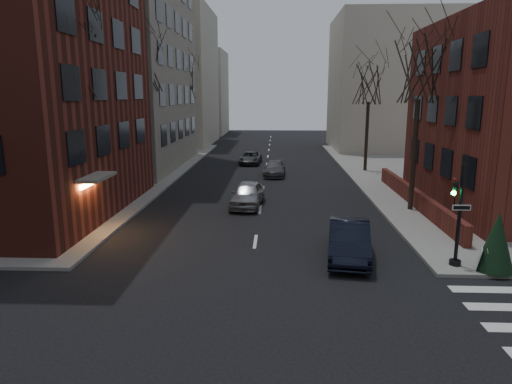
{
  "coord_description": "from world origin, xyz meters",
  "views": [
    {
      "loc": [
        0.94,
        -8.27,
        6.7
      ],
      "look_at": [
        -0.05,
        13.7,
        2.0
      ],
      "focal_mm": 32.0,
      "sensor_mm": 36.0,
      "label": 1
    }
  ],
  "objects_px": {
    "tree_left_b": "(144,64)",
    "car_lane_gray": "(275,168)",
    "streetlamp_near": "(140,132)",
    "sandwich_board": "(483,258)",
    "evergreen_shrub": "(497,241)",
    "tree_left_a": "(74,57)",
    "car_lane_far": "(250,158)",
    "traffic_signal": "(457,222)",
    "streetlamp_far": "(193,118)",
    "car_lane_silver": "(247,194)",
    "tree_right_a": "(420,70)",
    "parked_sedan": "(349,240)",
    "tree_left_c": "(183,82)",
    "tree_right_b": "(369,84)"
  },
  "relations": [
    {
      "from": "tree_left_b",
      "to": "car_lane_gray",
      "type": "bearing_deg",
      "value": 20.93
    },
    {
      "from": "sandwich_board",
      "to": "evergreen_shrub",
      "type": "distance_m",
      "value": 0.81
    },
    {
      "from": "streetlamp_far",
      "to": "tree_left_a",
      "type": "bearing_deg",
      "value": -91.23
    },
    {
      "from": "car_lane_far",
      "to": "evergreen_shrub",
      "type": "height_order",
      "value": "evergreen_shrub"
    },
    {
      "from": "tree_right_a",
      "to": "streetlamp_near",
      "type": "height_order",
      "value": "tree_right_a"
    },
    {
      "from": "tree_right_a",
      "to": "car_lane_far",
      "type": "distance_m",
      "value": 22.33
    },
    {
      "from": "streetlamp_near",
      "to": "evergreen_shrub",
      "type": "relative_size",
      "value": 2.73
    },
    {
      "from": "tree_left_b",
      "to": "streetlamp_near",
      "type": "bearing_deg",
      "value": -81.47
    },
    {
      "from": "streetlamp_near",
      "to": "car_lane_silver",
      "type": "relative_size",
      "value": 1.42
    },
    {
      "from": "tree_right_b",
      "to": "car_lane_gray",
      "type": "distance_m",
      "value": 10.86
    },
    {
      "from": "tree_left_c",
      "to": "tree_right_a",
      "type": "bearing_deg",
      "value": -51.34
    },
    {
      "from": "streetlamp_far",
      "to": "tree_left_b",
      "type": "bearing_deg",
      "value": -92.15
    },
    {
      "from": "car_lane_gray",
      "to": "tree_right_b",
      "type": "bearing_deg",
      "value": 18.78
    },
    {
      "from": "parked_sedan",
      "to": "sandwich_board",
      "type": "distance_m",
      "value": 5.07
    },
    {
      "from": "traffic_signal",
      "to": "parked_sedan",
      "type": "relative_size",
      "value": 0.85
    },
    {
      "from": "tree_right_a",
      "to": "car_lane_silver",
      "type": "xyz_separation_m",
      "value": [
        -9.6,
        0.84,
        -7.27
      ]
    },
    {
      "from": "tree_left_b",
      "to": "parked_sedan",
      "type": "height_order",
      "value": "tree_left_b"
    },
    {
      "from": "tree_left_a",
      "to": "tree_right_b",
      "type": "relative_size",
      "value": 1.12
    },
    {
      "from": "traffic_signal",
      "to": "streetlamp_near",
      "type": "relative_size",
      "value": 0.64
    },
    {
      "from": "tree_right_b",
      "to": "car_lane_far",
      "type": "height_order",
      "value": "tree_right_b"
    },
    {
      "from": "evergreen_shrub",
      "to": "streetlamp_near",
      "type": "bearing_deg",
      "value": 142.3
    },
    {
      "from": "tree_left_a",
      "to": "car_lane_far",
      "type": "distance_m",
      "value": 24.72
    },
    {
      "from": "tree_left_a",
      "to": "streetlamp_near",
      "type": "height_order",
      "value": "tree_left_a"
    },
    {
      "from": "tree_left_a",
      "to": "car_lane_silver",
      "type": "xyz_separation_m",
      "value": [
        8.0,
        4.84,
        -7.72
      ]
    },
    {
      "from": "tree_left_c",
      "to": "streetlamp_near",
      "type": "bearing_deg",
      "value": -88.09
    },
    {
      "from": "tree_right_b",
      "to": "sandwich_board",
      "type": "bearing_deg",
      "value": -89.89
    },
    {
      "from": "tree_left_b",
      "to": "car_lane_far",
      "type": "xyz_separation_m",
      "value": [
        7.18,
        10.3,
        -8.32
      ]
    },
    {
      "from": "tree_left_c",
      "to": "streetlamp_near",
      "type": "distance_m",
      "value": 18.4
    },
    {
      "from": "traffic_signal",
      "to": "car_lane_far",
      "type": "relative_size",
      "value": 0.94
    },
    {
      "from": "tree_right_a",
      "to": "sandwich_board",
      "type": "relative_size",
      "value": 10.51
    },
    {
      "from": "traffic_signal",
      "to": "streetlamp_far",
      "type": "height_order",
      "value": "streetlamp_far"
    },
    {
      "from": "streetlamp_near",
      "to": "sandwich_board",
      "type": "distance_m",
      "value": 22.04
    },
    {
      "from": "tree_left_c",
      "to": "car_lane_silver",
      "type": "xyz_separation_m",
      "value": [
        8.0,
        -21.16,
        -7.27
      ]
    },
    {
      "from": "tree_left_b",
      "to": "evergreen_shrub",
      "type": "relative_size",
      "value": 4.7
    },
    {
      "from": "parked_sedan",
      "to": "car_lane_far",
      "type": "xyz_separation_m",
      "value": [
        -5.62,
        26.3,
        -0.18
      ]
    },
    {
      "from": "tree_right_a",
      "to": "evergreen_shrub",
      "type": "height_order",
      "value": "tree_right_a"
    },
    {
      "from": "traffic_signal",
      "to": "car_lane_far",
      "type": "bearing_deg",
      "value": 109.29
    },
    {
      "from": "streetlamp_far",
      "to": "sandwich_board",
      "type": "xyz_separation_m",
      "value": [
        17.04,
        -33.5,
        -3.62
      ]
    },
    {
      "from": "streetlamp_near",
      "to": "car_lane_silver",
      "type": "distance_m",
      "value": 8.77
    },
    {
      "from": "tree_left_a",
      "to": "tree_right_a",
      "type": "distance_m",
      "value": 18.05
    },
    {
      "from": "tree_right_a",
      "to": "car_lane_gray",
      "type": "relative_size",
      "value": 2.27
    },
    {
      "from": "traffic_signal",
      "to": "streetlamp_far",
      "type": "distance_m",
      "value": 36.81
    },
    {
      "from": "tree_left_a",
      "to": "parked_sedan",
      "type": "relative_size",
      "value": 2.18
    },
    {
      "from": "tree_right_b",
      "to": "evergreen_shrub",
      "type": "xyz_separation_m",
      "value": [
        0.47,
        -23.5,
        -6.29
      ]
    },
    {
      "from": "parked_sedan",
      "to": "car_lane_gray",
      "type": "bearing_deg",
      "value": 106.82
    },
    {
      "from": "traffic_signal",
      "to": "tree_right_b",
      "type": "bearing_deg",
      "value": 87.85
    },
    {
      "from": "tree_right_b",
      "to": "streetlamp_near",
      "type": "distance_m",
      "value": 20.01
    },
    {
      "from": "parked_sedan",
      "to": "sandwich_board",
      "type": "relative_size",
      "value": 5.08
    },
    {
      "from": "sandwich_board",
      "to": "evergreen_shrub",
      "type": "bearing_deg",
      "value": 19.15
    },
    {
      "from": "streetlamp_near",
      "to": "car_lane_far",
      "type": "distance_m",
      "value": 16.16
    }
  ]
}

